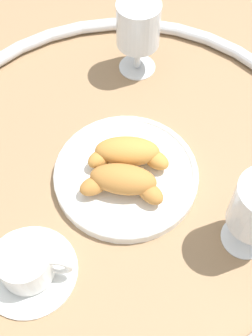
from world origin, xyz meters
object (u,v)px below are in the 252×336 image
Objects in this scene: croissant_large at (129,152)px; croissant_small at (123,182)px; juice_glass_right at (138,28)px; pastry_plate at (126,175)px; coffee_cup_near at (27,265)px.

croissant_large is 0.06m from croissant_small.
croissant_large is 0.23m from juice_glass_right.
croissant_large and croissant_small have the same top height.
pastry_plate is 1.85× the size of croissant_large.
pastry_plate is 0.04m from croissant_small.
croissant_large is 0.96× the size of croissant_small.
croissant_small reaches higher than pastry_plate.
croissant_small is (-0.02, 0.05, 0.00)m from croissant_large.
juice_glass_right is (0.10, -0.22, 0.08)m from pastry_plate.
coffee_cup_near is at bearing 82.03° from croissant_large.
pastry_plate is 1.78× the size of croissant_small.
pastry_plate is at bearing 110.29° from croissant_large.
croissant_small reaches higher than coffee_cup_near.
croissant_large is (0.01, -0.02, 0.03)m from pastry_plate.
croissant_small is at bearing -106.48° from coffee_cup_near.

